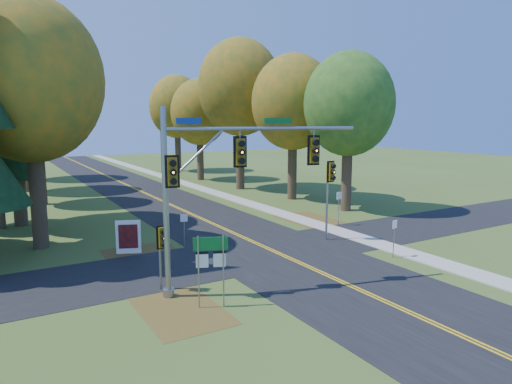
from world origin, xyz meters
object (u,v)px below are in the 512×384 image
info_kiosk (128,237)px  east_signal_pole (330,180)px  traffic_mast (217,175)px  route_sign_cluster (211,257)px

info_kiosk → east_signal_pole: bearing=5.2°
traffic_mast → route_sign_cluster: size_ratio=2.91×
route_sign_cluster → info_kiosk: route_sign_cluster is taller
traffic_mast → route_sign_cluster: bearing=-112.5°
traffic_mast → east_signal_pole: 10.51m
traffic_mast → east_signal_pole: (9.55, 4.18, -1.34)m
east_signal_pole → info_kiosk: bearing=159.3°
east_signal_pole → route_sign_cluster: 12.00m
east_signal_pole → route_sign_cluster: east_signal_pole is taller
traffic_mast → info_kiosk: traffic_mast is taller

